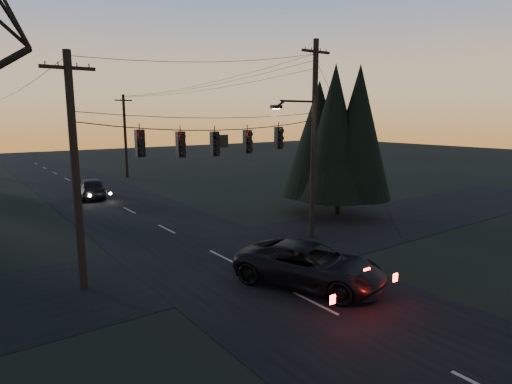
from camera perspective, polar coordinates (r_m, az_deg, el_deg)
ground_plane at (r=12.90m, az=20.96°, el=-19.75°), size 160.00×160.00×0.00m
main_road at (r=28.31m, az=-15.16°, el=-3.11°), size 8.00×120.00×0.02m
cross_road at (r=19.59m, az=-4.51°, el=-8.64°), size 60.00×7.00×0.02m
utility_pole_right at (r=22.81m, az=7.42°, el=-6.02°), size 5.00×0.30×10.00m
utility_pole_left at (r=17.45m, az=-21.94°, el=-11.79°), size 1.80×0.30×8.50m
utility_pole_far_r at (r=46.83m, az=-16.77°, el=1.89°), size 1.80×0.30×8.50m
span_signal_assembly at (r=18.48m, az=-5.38°, el=6.66°), size 11.50×0.44×1.64m
evergreen_right at (r=27.72m, az=11.07°, el=6.58°), size 4.77×4.77×8.20m
suv_near at (r=16.32m, az=7.18°, el=-9.69°), size 4.67×6.20×1.57m
sedan_oncoming_a at (r=35.59m, az=-21.14°, el=0.51°), size 2.55×4.97×1.62m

